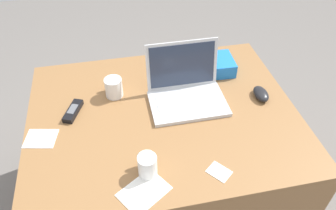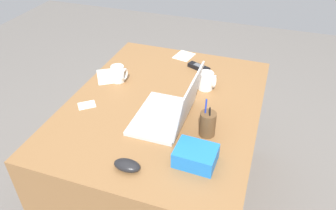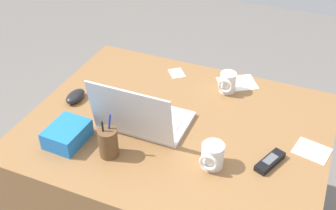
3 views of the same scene
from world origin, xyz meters
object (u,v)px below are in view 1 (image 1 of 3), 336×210
at_px(laptop, 186,90).
at_px(snack_bag, 220,64).
at_px(coffee_mug_white, 147,165).
at_px(pen_holder, 185,65).
at_px(computer_mouse, 261,94).
at_px(cordless_phone, 73,111).
at_px(coffee_mug_tall, 114,87).

xyz_separation_m(laptop, snack_bag, (0.23, 0.19, -0.02)).
height_order(coffee_mug_white, pen_holder, pen_holder).
bearing_deg(pen_holder, coffee_mug_white, -116.50).
height_order(laptop, computer_mouse, laptop).
distance_m(computer_mouse, pen_holder, 0.40).
height_order(pen_holder, snack_bag, pen_holder).
relative_size(coffee_mug_white, snack_bag, 0.57).
bearing_deg(laptop, cordless_phone, 179.25).
relative_size(pen_holder, snack_bag, 1.10).
xyz_separation_m(cordless_phone, snack_bag, (0.75, 0.18, 0.02)).
bearing_deg(cordless_phone, laptop, -0.75).
bearing_deg(coffee_mug_tall, pen_holder, 14.06).
distance_m(computer_mouse, snack_bag, 0.28).
height_order(laptop, coffee_mug_white, laptop).
height_order(computer_mouse, coffee_mug_tall, coffee_mug_tall).
bearing_deg(coffee_mug_white, snack_bag, 50.45).
bearing_deg(coffee_mug_tall, snack_bag, 9.13).
bearing_deg(pen_holder, cordless_phone, -162.03).
height_order(coffee_mug_tall, pen_holder, pen_holder).
height_order(coffee_mug_white, snack_bag, coffee_mug_white).
xyz_separation_m(computer_mouse, coffee_mug_tall, (-0.68, 0.16, 0.03)).
distance_m(laptop, coffee_mug_tall, 0.34).
bearing_deg(pen_holder, laptop, -102.85).
relative_size(coffee_mug_tall, pen_holder, 0.52).
relative_size(laptop, snack_bag, 2.12).
bearing_deg(computer_mouse, coffee_mug_tall, 167.99).
xyz_separation_m(coffee_mug_white, cordless_phone, (-0.28, 0.39, -0.03)).
distance_m(cordless_phone, pen_holder, 0.59).
height_order(computer_mouse, coffee_mug_white, coffee_mug_white).
bearing_deg(pen_holder, snack_bag, -1.14).
distance_m(coffee_mug_white, coffee_mug_tall, 0.49).
relative_size(laptop, cordless_phone, 2.42).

